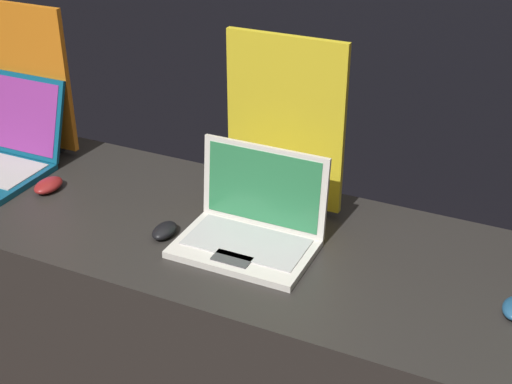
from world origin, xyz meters
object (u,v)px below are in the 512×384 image
object	(u,v)px
mouse_front	(48,185)
promo_stand_middle	(285,129)
laptop_middle	(252,224)
promo_stand_front	(30,82)
mouse_middle	(165,231)
laptop_front	(3,151)

from	to	relation	value
mouse_front	promo_stand_middle	bearing A→B (deg)	17.20
mouse_front	laptop_middle	xyz separation A→B (m)	(0.72, -0.00, 0.04)
promo_stand_front	mouse_middle	world-z (taller)	promo_stand_front
laptop_middle	mouse_middle	size ratio (longest dim) A/B	3.95
promo_stand_front	mouse_front	bearing A→B (deg)	-45.70
laptop_front	promo_stand_middle	distance (m)	0.98
laptop_front	mouse_middle	size ratio (longest dim) A/B	3.93
promo_stand_front	promo_stand_middle	xyz separation A→B (m)	(0.95, -0.02, 0.01)
promo_stand_front	laptop_middle	bearing A→B (deg)	-14.21
promo_stand_middle	mouse_middle	bearing A→B (deg)	-129.16
mouse_front	promo_stand_front	world-z (taller)	promo_stand_front
mouse_front	promo_stand_front	size ratio (longest dim) A/B	0.21
laptop_front	promo_stand_front	distance (m)	0.25
promo_stand_middle	mouse_front	bearing A→B (deg)	-162.80
mouse_middle	promo_stand_middle	world-z (taller)	promo_stand_middle
promo_stand_front	laptop_middle	world-z (taller)	promo_stand_front
promo_stand_front	promo_stand_middle	size ratio (longest dim) A/B	0.97
laptop_front	laptop_middle	size ratio (longest dim) A/B	0.99
laptop_front	mouse_middle	bearing A→B (deg)	-11.04
mouse_front	mouse_middle	xyz separation A→B (m)	(0.48, -0.08, -0.00)
laptop_middle	mouse_middle	bearing A→B (deg)	-163.37
laptop_front	promo_stand_front	world-z (taller)	promo_stand_front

